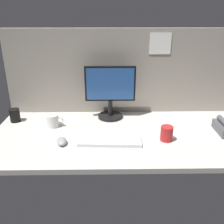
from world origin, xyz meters
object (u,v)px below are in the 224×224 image
keyboard (110,141)px  mug_red_plastic (167,134)px  mouse (62,141)px  mug_black_travel (15,115)px  mug_ceramic_white (53,121)px  monitor (110,91)px

keyboard → mug_red_plastic: size_ratio=4.11×
keyboard → mouse: 28.20cm
keyboard → mug_black_travel: size_ratio=4.01×
mug_red_plastic → mug_black_travel: mug_black_travel is taller
mug_ceramic_white → keyboard: bearing=-30.2°
mouse → mug_ceramic_white: size_ratio=0.87×
mug_red_plastic → monitor: bearing=132.8°
mouse → mug_ceramic_white: 25.56cm
monitor → mug_black_travel: size_ratio=4.07×
monitor → mug_black_travel: monitor is taller
monitor → mug_red_plastic: bearing=-47.2°
monitor → keyboard: monitor is taller
keyboard → mug_ceramic_white: 43.89cm
mug_ceramic_white → mug_black_travel: bearing=162.0°
mug_red_plastic → mug_ceramic_white: size_ratio=0.82×
monitor → mouse: (-28.79, -39.37, -18.49)cm
mug_red_plastic → mouse: bearing=-176.9°
mug_ceramic_white → mug_black_travel: size_ratio=1.19×
mouse → mug_black_travel: size_ratio=1.04×
mouse → mug_ceramic_white: (-9.67, 23.51, 2.62)cm
mug_red_plastic → mug_black_travel: bearing=163.7°
mug_black_travel → keyboard: bearing=-25.3°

